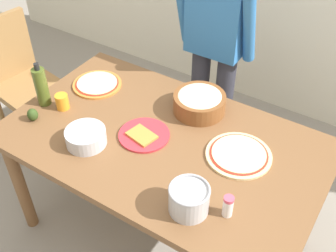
{
  "coord_description": "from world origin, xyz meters",
  "views": [
    {
      "loc": [
        0.84,
        -1.27,
        2.17
      ],
      "look_at": [
        0.0,
        0.05,
        0.81
      ],
      "focal_mm": 44.46,
      "sensor_mm": 36.0,
      "label": 1
    }
  ],
  "objects_px": {
    "plate_with_slice": "(144,135)",
    "salt_shaker": "(228,206)",
    "pizza_raw_on_board": "(239,155)",
    "mixing_bowl_steel": "(86,137)",
    "dining_table": "(163,152)",
    "avocado": "(33,115)",
    "chair_wooden_left": "(20,76)",
    "olive_oil_bottle": "(41,86)",
    "steel_pot": "(189,199)",
    "person_cook": "(216,38)",
    "popcorn_bowl": "(199,102)",
    "pizza_cooked_on_tray": "(97,84)",
    "cup_orange": "(62,102)"
  },
  "relations": [
    {
      "from": "dining_table",
      "to": "chair_wooden_left",
      "type": "height_order",
      "value": "chair_wooden_left"
    },
    {
      "from": "olive_oil_bottle",
      "to": "cup_orange",
      "type": "height_order",
      "value": "olive_oil_bottle"
    },
    {
      "from": "chair_wooden_left",
      "to": "plate_with_slice",
      "type": "height_order",
      "value": "chair_wooden_left"
    },
    {
      "from": "plate_with_slice",
      "to": "steel_pot",
      "type": "distance_m",
      "value": 0.5
    },
    {
      "from": "mixing_bowl_steel",
      "to": "pizza_cooked_on_tray",
      "type": "bearing_deg",
      "value": 123.82
    },
    {
      "from": "dining_table",
      "to": "pizza_raw_on_board",
      "type": "distance_m",
      "value": 0.4
    },
    {
      "from": "salt_shaker",
      "to": "popcorn_bowl",
      "type": "bearing_deg",
      "value": 128.9
    },
    {
      "from": "salt_shaker",
      "to": "mixing_bowl_steel",
      "type": "bearing_deg",
      "value": 178.75
    },
    {
      "from": "dining_table",
      "to": "avocado",
      "type": "xyz_separation_m",
      "value": [
        -0.65,
        -0.24,
        0.13
      ]
    },
    {
      "from": "dining_table",
      "to": "cup_orange",
      "type": "xyz_separation_m",
      "value": [
        -0.59,
        -0.08,
        0.13
      ]
    },
    {
      "from": "steel_pot",
      "to": "avocado",
      "type": "relative_size",
      "value": 2.48
    },
    {
      "from": "chair_wooden_left",
      "to": "olive_oil_bottle",
      "type": "height_order",
      "value": "olive_oil_bottle"
    },
    {
      "from": "chair_wooden_left",
      "to": "avocado",
      "type": "distance_m",
      "value": 0.84
    },
    {
      "from": "plate_with_slice",
      "to": "olive_oil_bottle",
      "type": "height_order",
      "value": "olive_oil_bottle"
    },
    {
      "from": "chair_wooden_left",
      "to": "pizza_cooked_on_tray",
      "type": "bearing_deg",
      "value": -1.59
    },
    {
      "from": "pizza_cooked_on_tray",
      "to": "olive_oil_bottle",
      "type": "height_order",
      "value": "olive_oil_bottle"
    },
    {
      "from": "popcorn_bowl",
      "to": "steel_pot",
      "type": "xyz_separation_m",
      "value": [
        0.29,
        -0.6,
        0.0
      ]
    },
    {
      "from": "pizza_raw_on_board",
      "to": "pizza_cooked_on_tray",
      "type": "xyz_separation_m",
      "value": [
        -0.95,
        0.09,
        -0.0
      ]
    },
    {
      "from": "steel_pot",
      "to": "popcorn_bowl",
      "type": "bearing_deg",
      "value": 115.48
    },
    {
      "from": "dining_table",
      "to": "salt_shaker",
      "type": "distance_m",
      "value": 0.55
    },
    {
      "from": "mixing_bowl_steel",
      "to": "pizza_raw_on_board",
      "type": "bearing_deg",
      "value": 25.47
    },
    {
      "from": "popcorn_bowl",
      "to": "steel_pot",
      "type": "relative_size",
      "value": 1.61
    },
    {
      "from": "person_cook",
      "to": "salt_shaker",
      "type": "height_order",
      "value": "person_cook"
    },
    {
      "from": "pizza_raw_on_board",
      "to": "cup_orange",
      "type": "height_order",
      "value": "cup_orange"
    },
    {
      "from": "person_cook",
      "to": "plate_with_slice",
      "type": "xyz_separation_m",
      "value": [
        0.02,
        -0.79,
        -0.17
      ]
    },
    {
      "from": "plate_with_slice",
      "to": "salt_shaker",
      "type": "distance_m",
      "value": 0.61
    },
    {
      "from": "popcorn_bowl",
      "to": "steel_pot",
      "type": "bearing_deg",
      "value": -64.52
    },
    {
      "from": "chair_wooden_left",
      "to": "steel_pot",
      "type": "distance_m",
      "value": 1.75
    },
    {
      "from": "mixing_bowl_steel",
      "to": "steel_pot",
      "type": "height_order",
      "value": "steel_pot"
    },
    {
      "from": "cup_orange",
      "to": "salt_shaker",
      "type": "height_order",
      "value": "salt_shaker"
    },
    {
      "from": "dining_table",
      "to": "salt_shaker",
      "type": "relative_size",
      "value": 15.09
    },
    {
      "from": "olive_oil_bottle",
      "to": "popcorn_bowl",
      "type": "bearing_deg",
      "value": 28.03
    },
    {
      "from": "chair_wooden_left",
      "to": "salt_shaker",
      "type": "height_order",
      "value": "chair_wooden_left"
    },
    {
      "from": "avocado",
      "to": "pizza_cooked_on_tray",
      "type": "bearing_deg",
      "value": 79.27
    },
    {
      "from": "dining_table",
      "to": "popcorn_bowl",
      "type": "xyz_separation_m",
      "value": [
        0.04,
        0.3,
        0.15
      ]
    },
    {
      "from": "mixing_bowl_steel",
      "to": "steel_pot",
      "type": "relative_size",
      "value": 1.15
    },
    {
      "from": "dining_table",
      "to": "olive_oil_bottle",
      "type": "bearing_deg",
      "value": -171.74
    },
    {
      "from": "pizza_raw_on_board",
      "to": "steel_pot",
      "type": "height_order",
      "value": "steel_pot"
    },
    {
      "from": "pizza_raw_on_board",
      "to": "mixing_bowl_steel",
      "type": "relative_size",
      "value": 1.59
    },
    {
      "from": "dining_table",
      "to": "pizza_cooked_on_tray",
      "type": "bearing_deg",
      "value": 162.31
    },
    {
      "from": "chair_wooden_left",
      "to": "popcorn_bowl",
      "type": "distance_m",
      "value": 1.39
    },
    {
      "from": "mixing_bowl_steel",
      "to": "salt_shaker",
      "type": "distance_m",
      "value": 0.78
    },
    {
      "from": "person_cook",
      "to": "avocado",
      "type": "height_order",
      "value": "person_cook"
    },
    {
      "from": "person_cook",
      "to": "avocado",
      "type": "relative_size",
      "value": 23.14
    },
    {
      "from": "popcorn_bowl",
      "to": "salt_shaker",
      "type": "height_order",
      "value": "popcorn_bowl"
    },
    {
      "from": "dining_table",
      "to": "salt_shaker",
      "type": "bearing_deg",
      "value": -26.95
    },
    {
      "from": "plate_with_slice",
      "to": "olive_oil_bottle",
      "type": "xyz_separation_m",
      "value": [
        -0.62,
        -0.07,
        0.11
      ]
    },
    {
      "from": "mixing_bowl_steel",
      "to": "salt_shaker",
      "type": "xyz_separation_m",
      "value": [
        0.78,
        -0.02,
        0.01
      ]
    },
    {
      "from": "chair_wooden_left",
      "to": "plate_with_slice",
      "type": "relative_size",
      "value": 3.65
    },
    {
      "from": "plate_with_slice",
      "to": "cup_orange",
      "type": "bearing_deg",
      "value": -174.57
    }
  ]
}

